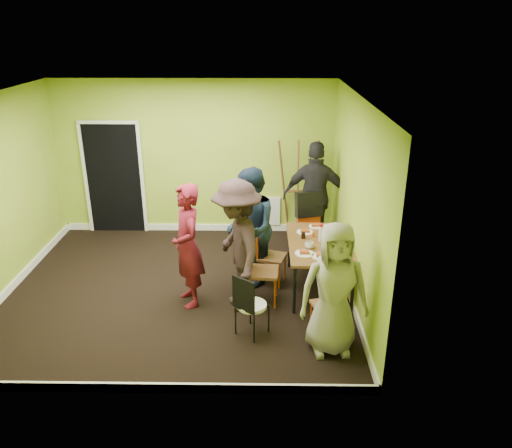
{
  "coord_description": "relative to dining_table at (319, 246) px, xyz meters",
  "views": [
    {
      "loc": [
        1.23,
        -6.5,
        3.72
      ],
      "look_at": [
        1.13,
        0.0,
        1.05
      ],
      "focal_mm": 35.0,
      "sensor_mm": 36.0,
      "label": 1
    }
  ],
  "objects": [
    {
      "name": "chair_back_end",
      "position": [
        -0.04,
        1.21,
        0.07
      ],
      "size": [
        0.57,
        0.62,
        1.09
      ],
      "rotation": [
        0.0,
        0.0,
        3.42
      ],
      "color": "#C84912",
      "rests_on": "ground"
    },
    {
      "name": "plate_far_front",
      "position": [
        -0.03,
        -0.48,
        0.06
      ],
      "size": [
        0.25,
        0.25,
        0.01
      ],
      "primitive_type": "cylinder",
      "color": "white",
      "rests_on": "dining_table"
    },
    {
      "name": "plate_wall_front",
      "position": [
        0.27,
        -0.17,
        0.06
      ],
      "size": [
        0.26,
        0.26,
        0.01
      ],
      "primitive_type": "cylinder",
      "color": "white",
      "rests_on": "dining_table"
    },
    {
      "name": "plate_far_back",
      "position": [
        0.0,
        0.58,
        0.06
      ],
      "size": [
        0.22,
        0.22,
        0.01
      ],
      "primitive_type": "cylinder",
      "color": "white",
      "rests_on": "dining_table"
    },
    {
      "name": "person_back_end",
      "position": [
        0.07,
        1.44,
        0.25
      ],
      "size": [
        1.16,
        0.59,
        1.89
      ],
      "primitive_type": "imported",
      "rotation": [
        0.0,
        0.0,
        3.02
      ],
      "color": "black",
      "rests_on": "ground"
    },
    {
      "name": "cup_b",
      "position": [
        0.19,
        -0.02,
        0.1
      ],
      "size": [
        0.09,
        0.09,
        0.09
      ],
      "primitive_type": "imported",
      "color": "white",
      "rests_on": "dining_table"
    },
    {
      "name": "glass_back",
      "position": [
        0.17,
        0.38,
        0.1
      ],
      "size": [
        0.06,
        0.06,
        0.1
      ],
      "primitive_type": "cylinder",
      "color": "black",
      "rests_on": "dining_table"
    },
    {
      "name": "dining_table",
      "position": [
        0.0,
        0.0,
        0.0
      ],
      "size": [
        0.9,
        1.5,
        0.75
      ],
      "color": "black",
      "rests_on": "ground"
    },
    {
      "name": "room_walls",
      "position": [
        -2.07,
        -0.01,
        0.29
      ],
      "size": [
        5.04,
        4.54,
        2.82
      ],
      "color": "#89A52A",
      "rests_on": "ground"
    },
    {
      "name": "blue_bottle",
      "position": [
        0.23,
        -0.31,
        0.16
      ],
      "size": [
        0.08,
        0.08,
        0.21
      ],
      "primitive_type": "cylinder",
      "color": "blue",
      "rests_on": "dining_table"
    },
    {
      "name": "person_standing",
      "position": [
        -1.84,
        -0.42,
        0.18
      ],
      "size": [
        0.63,
        0.75,
        1.75
      ],
      "primitive_type": "imported",
      "rotation": [
        0.0,
        0.0,
        -1.18
      ],
      "color": "maroon",
      "rests_on": "ground"
    },
    {
      "name": "person_left_near",
      "position": [
        -1.16,
        -0.5,
        0.22
      ],
      "size": [
        1.0,
        1.34,
        1.84
      ],
      "primitive_type": "imported",
      "rotation": [
        0.0,
        0.0,
        -1.27
      ],
      "color": "black",
      "rests_on": "ground"
    },
    {
      "name": "orange_bottle",
      "position": [
        -0.07,
        0.19,
        0.09
      ],
      "size": [
        0.03,
        0.03,
        0.08
      ],
      "primitive_type": "cylinder",
      "color": "#C84912",
      "rests_on": "dining_table"
    },
    {
      "name": "easel",
      "position": [
        -0.21,
        1.97,
        0.2
      ],
      "size": [
        0.73,
        0.69,
        1.82
      ],
      "color": "brown",
      "rests_on": "ground"
    },
    {
      "name": "chair_left_far",
      "position": [
        -0.75,
        0.19,
        -0.18
      ],
      "size": [
        0.48,
        0.47,
        0.92
      ],
      "rotation": [
        0.0,
        0.0,
        -1.87
      ],
      "color": "#C84912",
      "rests_on": "ground"
    },
    {
      "name": "person_front_end",
      "position": [
        0.01,
        -1.49,
        0.13
      ],
      "size": [
        0.84,
        0.58,
        1.65
      ],
      "primitive_type": "imported",
      "rotation": [
        0.0,
        0.0,
        0.07
      ],
      "color": "gray",
      "rests_on": "ground"
    },
    {
      "name": "glass_mid",
      "position": [
        -0.23,
        0.14,
        0.1
      ],
      "size": [
        0.06,
        0.06,
        0.09
      ],
      "primitive_type": "cylinder",
      "color": "black",
      "rests_on": "dining_table"
    },
    {
      "name": "cup_a",
      "position": [
        -0.17,
        -0.21,
        0.1
      ],
      "size": [
        0.12,
        0.12,
        0.1
      ],
      "primitive_type": "imported",
      "color": "white",
      "rests_on": "dining_table"
    },
    {
      "name": "plate_wall_back",
      "position": [
        0.3,
        0.17,
        0.06
      ],
      "size": [
        0.26,
        0.26,
        0.01
      ],
      "primitive_type": "cylinder",
      "color": "white",
      "rests_on": "dining_table"
    },
    {
      "name": "ground",
      "position": [
        -2.05,
        -0.05,
        -0.7
      ],
      "size": [
        5.0,
        5.0,
        0.0
      ],
      "primitive_type": "plane",
      "color": "black",
      "rests_on": "ground"
    },
    {
      "name": "plate_near_right",
      "position": [
        -0.25,
        -0.39,
        0.06
      ],
      "size": [
        0.26,
        0.26,
        0.01
      ],
      "primitive_type": "cylinder",
      "color": "white",
      "rests_on": "dining_table"
    },
    {
      "name": "chair_front_end",
      "position": [
        0.02,
        -1.24,
        -0.2
      ],
      "size": [
        0.45,
        0.45,
        0.87
      ],
      "rotation": [
        0.0,
        0.0,
        0.29
      ],
      "color": "#C84912",
      "rests_on": "ground"
    },
    {
      "name": "chair_bentwood",
      "position": [
        -0.99,
        -1.21,
        -0.22
      ],
      "size": [
        0.46,
        0.47,
        0.85
      ],
      "rotation": [
        0.0,
        0.0,
        -0.65
      ],
      "color": "black",
      "rests_on": "ground"
    },
    {
      "name": "glass_front",
      "position": [
        0.13,
        -0.49,
        0.1
      ],
      "size": [
        0.07,
        0.07,
        0.08
      ],
      "primitive_type": "cylinder",
      "color": "black",
      "rests_on": "dining_table"
    },
    {
      "name": "plate_near_left",
      "position": [
        -0.18,
        0.36,
        0.06
      ],
      "size": [
        0.25,
        0.25,
        0.01
      ],
      "primitive_type": "cylinder",
      "color": "white",
      "rests_on": "dining_table"
    },
    {
      "name": "person_left_far",
      "position": [
        -1.0,
        0.18,
        0.2
      ],
      "size": [
        0.79,
        0.96,
        1.79
      ],
      "primitive_type": "imported",
      "rotation": [
        0.0,
        0.0,
        -1.43
      ],
      "color": "black",
      "rests_on": "ground"
    },
    {
      "name": "thermos",
      "position": [
        0.02,
        0.04,
        0.17
      ],
      "size": [
        0.06,
        0.06,
        0.23
      ],
      "primitive_type": "cylinder",
      "color": "white",
      "rests_on": "dining_table"
    },
    {
      "name": "chair_left_near",
      "position": [
        -0.9,
        -0.39,
        -0.13
      ],
      "size": [
        0.45,
        0.45,
        1.01
      ],
      "rotation": [
        0.0,
        0.0,
        -1.64
      ],
      "color": "#C84912",
      "rests_on": "ground"
    }
  ]
}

